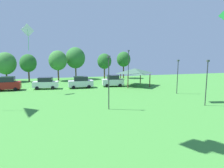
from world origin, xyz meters
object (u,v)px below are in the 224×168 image
light_post_0 (109,80)px  parked_car_third_from_left (81,82)px  treeline_tree_1 (6,63)px  park_pavilion (135,71)px  kite_flying_0 (28,31)px  parked_car_rightmost_in_row (113,81)px  parked_car_second_from_left (46,83)px  light_post_1 (178,74)px  light_post_3 (207,80)px  treeline_tree_4 (75,58)px  treeline_tree_5 (104,61)px  treeline_tree_6 (124,59)px  treeline_tree_2 (28,63)px  treeline_tree_3 (58,61)px  light_post_2 (128,67)px  parked_car_leftmost (8,84)px

light_post_0 → parked_car_third_from_left: bearing=95.8°
treeline_tree_1 → park_pavilion: bearing=-25.8°
parked_car_third_from_left → light_post_0: light_post_0 is taller
kite_flying_0 → parked_car_rightmost_in_row: (15.06, 3.33, -9.00)m
parked_car_second_from_left → light_post_0: light_post_0 is taller
light_post_1 → parked_car_third_from_left: bearing=146.8°
light_post_3 → treeline_tree_4: bearing=113.5°
light_post_0 → light_post_1: (13.22, 6.27, -0.39)m
park_pavilion → kite_flying_0: bearing=-171.1°
light_post_0 → light_post_1: light_post_0 is taller
parked_car_second_from_left → park_pavilion: (17.55, -0.64, 1.99)m
parked_car_second_from_left → treeline_tree_5: 18.01m
kite_flying_0 → treeline_tree_6: bearing=36.6°
park_pavilion → treeline_tree_2: size_ratio=0.95×
parked_car_rightmost_in_row → park_pavilion: park_pavilion is taller
treeline_tree_2 → treeline_tree_3: bearing=-1.4°
parked_car_third_from_left → park_pavilion: (11.07, -0.13, 1.97)m
light_post_3 → light_post_2: bearing=108.5°
parked_car_third_from_left → treeline_tree_1: (-15.92, 12.94, 3.22)m
park_pavilion → treeline_tree_5: (-3.76, 11.65, 1.56)m
parked_car_rightmost_in_row → light_post_3: bearing=-60.8°
parked_car_rightmost_in_row → light_post_1: bearing=-43.3°
parked_car_third_from_left → light_post_3: light_post_3 is taller
treeline_tree_3 → treeline_tree_6: (17.03, 0.90, 0.13)m
light_post_0 → treeline_tree_2: (-12.52, 27.97, 0.79)m
treeline_tree_4 → treeline_tree_6: bearing=-5.6°
parked_car_second_from_left → treeline_tree_4: (6.72, 13.46, 4.40)m
park_pavilion → light_post_1: light_post_1 is taller
light_post_1 → light_post_2: bearing=129.1°
light_post_2 → park_pavilion: bearing=45.6°
light_post_1 → treeline_tree_5: treeline_tree_5 is taller
parked_car_third_from_left → light_post_2: light_post_2 is taller
parked_car_rightmost_in_row → treeline_tree_2: size_ratio=0.68×
park_pavilion → treeline_tree_2: (-21.97, 12.13, 1.28)m
parked_car_leftmost → treeline_tree_2: treeline_tree_2 is taller
kite_flying_0 → treeline_tree_2: size_ratio=0.67×
parked_car_third_from_left → light_post_2: 9.64m
light_post_1 → treeline_tree_3: size_ratio=0.76×
kite_flying_0 → light_post_2: kite_flying_0 is taller
parked_car_second_from_left → treeline_tree_6: 23.24m
parked_car_third_from_left → treeline_tree_4: size_ratio=0.57×
light_post_1 → treeline_tree_4: treeline_tree_4 is taller
parked_car_leftmost → treeline_tree_2: 12.00m
light_post_1 → park_pavilion: bearing=111.5°
parked_car_leftmost → park_pavilion: bearing=-3.5°
light_post_0 → treeline_tree_4: size_ratio=0.77×
parked_car_second_from_left → light_post_1: 23.73m
park_pavilion → light_post_0: size_ratio=0.97×
light_post_0 → treeline_tree_1: (-17.54, 28.91, 0.75)m
parked_car_leftmost → parked_car_rightmost_in_row: size_ratio=0.98×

